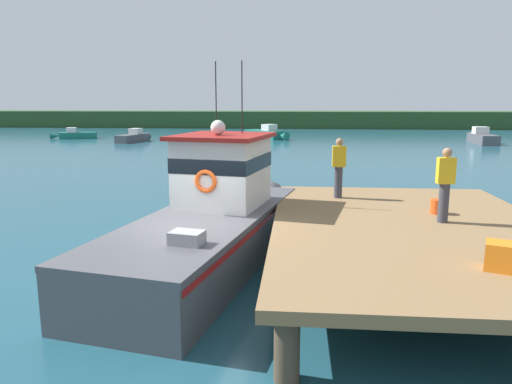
% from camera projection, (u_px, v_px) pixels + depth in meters
% --- Properties ---
extents(ground_plane, '(200.00, 200.00, 0.00)m').
position_uv_depth(ground_plane, '(194.00, 272.00, 10.78)').
color(ground_plane, '#1E4C5B').
extents(dock, '(6.00, 9.00, 1.20)m').
position_uv_depth(dock, '(413.00, 231.00, 10.17)').
color(dock, '#4C3D2D').
rests_on(dock, ground).
extents(main_fishing_boat, '(4.08, 9.97, 4.80)m').
position_uv_depth(main_fishing_boat, '(214.00, 218.00, 11.53)').
color(main_fishing_boat, '#4C4C51').
rests_on(main_fishing_boat, ground).
extents(crate_stack_mid_dock, '(0.72, 0.64, 0.44)m').
position_uv_depth(crate_stack_mid_dock, '(506.00, 257.00, 7.38)').
color(crate_stack_mid_dock, orange).
rests_on(crate_stack_mid_dock, dock).
extents(bait_bucket, '(0.32, 0.32, 0.34)m').
position_uv_depth(bait_bucket, '(437.00, 206.00, 11.17)').
color(bait_bucket, '#E04C19').
rests_on(bait_bucket, dock).
extents(deckhand_by_the_boat, '(0.36, 0.22, 1.63)m').
position_uv_depth(deckhand_by_the_boat, '(445.00, 183.00, 10.24)').
color(deckhand_by_the_boat, '#383842').
rests_on(deckhand_by_the_boat, dock).
extents(deckhand_further_back, '(0.36, 0.22, 1.63)m').
position_uv_depth(deckhand_further_back, '(339.00, 167.00, 12.90)').
color(deckhand_further_back, '#383842').
rests_on(deckhand_further_back, dock).
extents(moored_boat_far_left, '(1.74, 5.96, 1.51)m').
position_uv_depth(moored_boat_far_left, '(481.00, 138.00, 43.95)').
color(moored_boat_far_left, '#4C4C51').
rests_on(moored_boat_far_left, ground).
extents(moored_boat_mid_harbor, '(4.91, 5.12, 1.51)m').
position_uv_depth(moored_boat_mid_harbor, '(267.00, 134.00, 49.39)').
color(moored_boat_mid_harbor, '#196B5B').
rests_on(moored_boat_mid_harbor, ground).
extents(moored_boat_near_channel, '(4.59, 2.27, 1.15)m').
position_uv_depth(moored_boat_near_channel, '(75.00, 135.00, 49.43)').
color(moored_boat_near_channel, '#196B5B').
rests_on(moored_boat_near_channel, ground).
extents(moored_boat_off_the_point, '(2.11, 5.04, 1.26)m').
position_uv_depth(moored_boat_off_the_point, '(134.00, 137.00, 45.80)').
color(moored_boat_off_the_point, '#4C4C51').
rests_on(moored_boat_off_the_point, ground).
extents(mooring_buoy_spare_mooring, '(0.41, 0.41, 0.41)m').
position_uv_depth(mooring_buoy_spare_mooring, '(449.00, 157.00, 31.33)').
color(mooring_buoy_spare_mooring, silver).
rests_on(mooring_buoy_spare_mooring, ground).
extents(far_shoreline, '(120.00, 8.00, 2.40)m').
position_uv_depth(far_shoreline, '(283.00, 119.00, 71.23)').
color(far_shoreline, '#284723').
rests_on(far_shoreline, ground).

